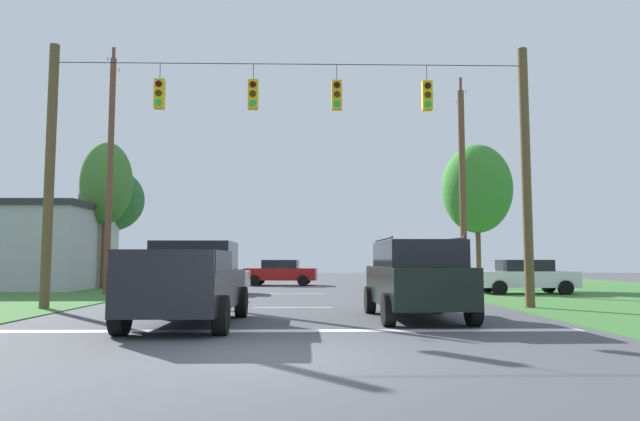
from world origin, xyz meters
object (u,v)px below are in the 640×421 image
at_px(pickup_truck, 191,283).
at_px(distant_car_far_parked, 281,272).
at_px(distant_car_oncoming, 201,276).
at_px(tree_roadside_left, 477,189).
at_px(distant_car_crossing_white, 525,276).
at_px(tree_roadside_far_right, 106,184).
at_px(utility_pole_mid_right, 463,187).
at_px(overhead_signal_span, 291,161).
at_px(suv_black, 416,277).
at_px(utility_pole_near_left, 110,171).
at_px(tree_roadside_right, 112,200).

relative_size(pickup_truck, distant_car_far_parked, 1.22).
bearing_deg(distant_car_oncoming, tree_roadside_left, 17.82).
relative_size(distant_car_crossing_white, tree_roadside_far_right, 0.55).
distance_m(pickup_truck, distant_car_oncoming, 12.52).
xyz_separation_m(pickup_truck, utility_pole_mid_right, (10.00, 12.77, 3.95)).
xyz_separation_m(distant_car_crossing_white, distant_car_oncoming, (-14.42, 0.65, 0.00)).
relative_size(overhead_signal_span, suv_black, 3.17).
bearing_deg(tree_roadside_left, utility_pole_near_left, -163.81).
height_order(suv_black, utility_pole_mid_right, utility_pole_mid_right).
relative_size(pickup_truck, utility_pole_near_left, 0.49).
distance_m(overhead_signal_span, tree_roadside_left, 15.83).
relative_size(distant_car_oncoming, tree_roadside_far_right, 0.56).
xyz_separation_m(distant_car_oncoming, tree_roadside_right, (-6.89, 8.19, 4.27)).
bearing_deg(distant_car_far_parked, overhead_signal_span, -86.34).
bearing_deg(distant_car_far_parked, distant_car_crossing_white, -39.25).
xyz_separation_m(distant_car_oncoming, tree_roadside_far_right, (-6.01, 4.71, 4.80)).
height_order(pickup_truck, distant_car_oncoming, pickup_truck).
distance_m(overhead_signal_span, tree_roadside_far_right, 16.37).
height_order(distant_car_far_parked, utility_pole_mid_right, utility_pole_mid_right).
distance_m(distant_car_crossing_white, utility_pole_mid_right, 4.88).
xyz_separation_m(distant_car_far_parked, utility_pole_near_left, (-7.15, -9.25, 4.66)).
bearing_deg(utility_pole_near_left, utility_pole_mid_right, 4.06).
distance_m(utility_pole_mid_right, tree_roadside_far_right, 18.56).
bearing_deg(overhead_signal_span, tree_roadside_right, 124.48).
xyz_separation_m(utility_pole_mid_right, tree_roadside_left, (1.90, 4.06, 0.43)).
bearing_deg(distant_car_far_parked, tree_roadside_left, -20.64).
distance_m(utility_pole_mid_right, utility_pole_near_left, 16.05).
relative_size(utility_pole_mid_right, utility_pole_near_left, 0.92).
bearing_deg(overhead_signal_span, pickup_truck, -117.02).
xyz_separation_m(pickup_truck, utility_pole_near_left, (-6.00, 11.64, 4.49)).
bearing_deg(pickup_truck, suv_black, 11.55).
distance_m(tree_roadside_right, tree_roadside_far_right, 3.63).
bearing_deg(tree_roadside_far_right, tree_roadside_left, -0.65).
bearing_deg(suv_black, tree_roadside_left, 67.90).
distance_m(suv_black, utility_pole_near_left, 16.20).
xyz_separation_m(pickup_truck, distant_car_crossing_white, (12.38, 11.71, -0.18)).
bearing_deg(suv_black, utility_pole_near_left, 137.63).
distance_m(pickup_truck, suv_black, 5.64).
xyz_separation_m(suv_black, utility_pole_mid_right, (4.48, 11.64, 3.85)).
distance_m(tree_roadside_right, tree_roadside_left, 21.15).
relative_size(utility_pole_mid_right, tree_roadside_right, 1.46).
height_order(overhead_signal_span, tree_roadside_right, overhead_signal_span).
bearing_deg(distant_car_far_parked, utility_pole_mid_right, -42.51).
xyz_separation_m(distant_car_far_parked, tree_roadside_left, (10.75, -4.05, 4.55)).
relative_size(overhead_signal_span, distant_car_far_parked, 3.46).
distance_m(suv_black, distant_car_oncoming, 13.54).
bearing_deg(suv_black, distant_car_oncoming, 123.94).
xyz_separation_m(overhead_signal_span, distant_car_far_parked, (-1.06, 16.55, -3.85)).
bearing_deg(tree_roadside_left, pickup_truck, -125.26).
distance_m(distant_car_oncoming, tree_roadside_right, 11.52).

